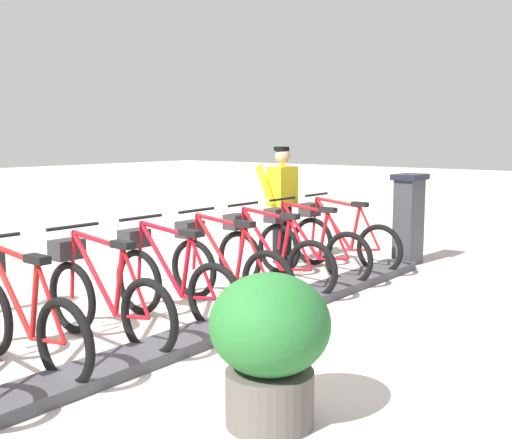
# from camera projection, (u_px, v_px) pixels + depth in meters

# --- Properties ---
(ground_plane) EXTENTS (60.00, 60.00, 0.00)m
(ground_plane) POSITION_uv_depth(u_px,v_px,m) (202.00, 340.00, 5.58)
(ground_plane) COLOR beige
(dock_rail_base) EXTENTS (0.44, 7.96, 0.10)m
(dock_rail_base) POSITION_uv_depth(u_px,v_px,m) (202.00, 335.00, 5.58)
(dock_rail_base) COLOR #47474C
(dock_rail_base) RESTS_ON ground
(payment_kiosk) EXTENTS (0.36, 0.52, 1.28)m
(payment_kiosk) POSITION_uv_depth(u_px,v_px,m) (409.00, 217.00, 8.85)
(payment_kiosk) COLOR #38383D
(payment_kiosk) RESTS_ON ground
(bike_docked_0) EXTENTS (1.72, 0.54, 1.02)m
(bike_docked_0) POSITION_uv_depth(u_px,v_px,m) (340.00, 238.00, 8.53)
(bike_docked_0) COLOR black
(bike_docked_0) RESTS_ON ground
(bike_docked_1) EXTENTS (1.72, 0.54, 1.02)m
(bike_docked_1) POSITION_uv_depth(u_px,v_px,m) (307.00, 246.00, 7.92)
(bike_docked_1) COLOR black
(bike_docked_1) RESTS_ON ground
(bike_docked_2) EXTENTS (1.72, 0.54, 1.02)m
(bike_docked_2) POSITION_uv_depth(u_px,v_px,m) (269.00, 255.00, 7.30)
(bike_docked_2) COLOR black
(bike_docked_2) RESTS_ON ground
(bike_docked_3) EXTENTS (1.72, 0.54, 1.02)m
(bike_docked_3) POSITION_uv_depth(u_px,v_px,m) (224.00, 266.00, 6.68)
(bike_docked_3) COLOR black
(bike_docked_3) RESTS_ON ground
(bike_docked_4) EXTENTS (1.72, 0.54, 1.02)m
(bike_docked_4) POSITION_uv_depth(u_px,v_px,m) (169.00, 279.00, 6.07)
(bike_docked_4) COLOR black
(bike_docked_4) RESTS_ON ground
(bike_docked_5) EXTENTS (1.72, 0.54, 1.02)m
(bike_docked_5) POSITION_uv_depth(u_px,v_px,m) (102.00, 295.00, 5.45)
(bike_docked_5) COLOR black
(bike_docked_5) RESTS_ON ground
(bike_docked_6) EXTENTS (1.72, 0.54, 1.02)m
(bike_docked_6) POSITION_uv_depth(u_px,v_px,m) (19.00, 316.00, 4.84)
(bike_docked_6) COLOR black
(bike_docked_6) RESTS_ON ground
(worker_near_rack) EXTENTS (0.48, 0.63, 1.66)m
(worker_near_rack) POSITION_uv_depth(u_px,v_px,m) (282.00, 200.00, 8.88)
(worker_near_rack) COLOR white
(worker_near_rack) RESTS_ON ground
(planter_bush) EXTENTS (0.76, 0.76, 0.97)m
(planter_bush) POSITION_uv_depth(u_px,v_px,m) (270.00, 341.00, 3.89)
(planter_bush) COLOR #59544C
(planter_bush) RESTS_ON ground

